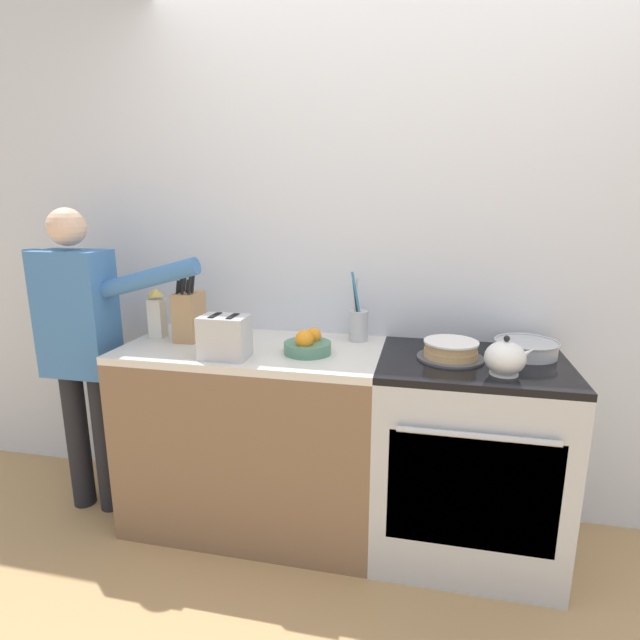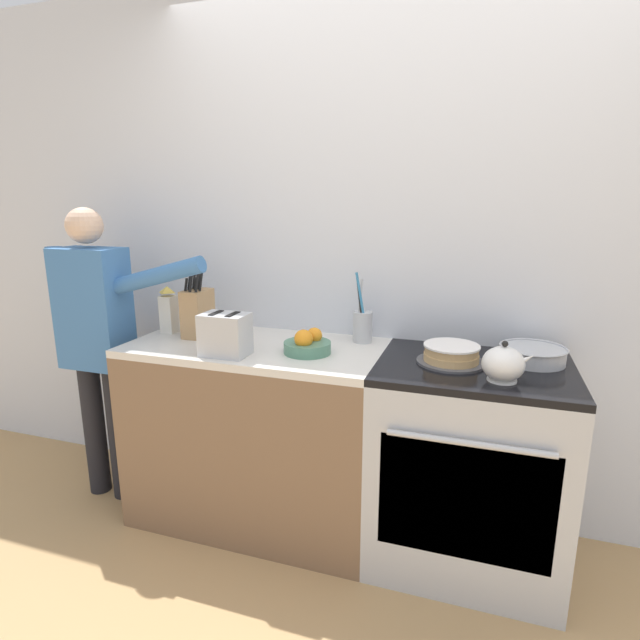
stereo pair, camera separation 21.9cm
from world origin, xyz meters
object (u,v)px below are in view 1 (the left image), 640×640
(knife_block, at_px, (189,315))
(toaster, at_px, (225,337))
(person_baker, at_px, (81,339))
(mixing_bowl, at_px, (526,348))
(milk_carton, at_px, (157,314))
(fruit_bowl, at_px, (308,345))
(stove_range, at_px, (466,457))
(layer_cake, at_px, (451,351))
(tea_kettle, at_px, (505,358))
(utensil_crock, at_px, (358,324))

(knife_block, bearing_deg, toaster, -39.79)
(person_baker, bearing_deg, mixing_bowl, 14.15)
(milk_carton, bearing_deg, fruit_bowl, -8.10)
(stove_range, relative_size, milk_carton, 3.75)
(layer_cake, bearing_deg, toaster, -168.57)
(layer_cake, relative_size, toaster, 1.30)
(tea_kettle, bearing_deg, milk_carton, 172.39)
(mixing_bowl, xyz_separation_m, milk_carton, (-1.73, -0.06, 0.08))
(utensil_crock, distance_m, fruit_bowl, 0.32)
(milk_carton, bearing_deg, tea_kettle, -7.61)
(toaster, bearing_deg, person_baker, 171.95)
(layer_cake, distance_m, tea_kettle, 0.25)
(layer_cake, height_order, tea_kettle, tea_kettle)
(layer_cake, bearing_deg, knife_block, 178.09)
(stove_range, distance_m, mixing_bowl, 0.55)
(knife_block, relative_size, toaster, 1.52)
(tea_kettle, relative_size, toaster, 0.88)
(mixing_bowl, relative_size, milk_carton, 1.12)
(utensil_crock, xyz_separation_m, milk_carton, (-0.98, -0.14, 0.03))
(layer_cake, distance_m, toaster, 0.97)
(person_baker, bearing_deg, milk_carton, 30.96)
(tea_kettle, bearing_deg, stove_range, 124.05)
(tea_kettle, height_order, fruit_bowl, tea_kettle)
(fruit_bowl, bearing_deg, utensil_crock, 52.97)
(knife_block, bearing_deg, fruit_bowl, -8.80)
(mixing_bowl, relative_size, toaster, 1.25)
(tea_kettle, relative_size, knife_block, 0.58)
(knife_block, xyz_separation_m, toaster, (0.28, -0.23, -0.03))
(fruit_bowl, xyz_separation_m, person_baker, (-1.13, -0.03, -0.03))
(toaster, xyz_separation_m, milk_carton, (-0.46, 0.25, 0.02))
(stove_range, bearing_deg, layer_cake, 178.03)
(utensil_crock, distance_m, toaster, 0.65)
(milk_carton, bearing_deg, mixing_bowl, 1.92)
(layer_cake, height_order, mixing_bowl, layer_cake)
(knife_block, height_order, milk_carton, knife_block)
(knife_block, height_order, person_baker, person_baker)
(layer_cake, relative_size, tea_kettle, 1.48)
(utensil_crock, xyz_separation_m, fruit_bowl, (-0.19, -0.25, -0.04))
(stove_range, xyz_separation_m, milk_carton, (-1.51, 0.06, 0.57))
(toaster, bearing_deg, stove_range, 10.22)
(stove_range, height_order, toaster, toaster)
(toaster, bearing_deg, fruit_bowl, 22.60)
(layer_cake, height_order, utensil_crock, utensil_crock)
(fruit_bowl, bearing_deg, milk_carton, 171.90)
(tea_kettle, xyz_separation_m, mixing_bowl, (0.12, 0.27, -0.03))
(layer_cake, xyz_separation_m, milk_carton, (-1.41, 0.06, 0.08))
(fruit_bowl, relative_size, milk_carton, 0.87)
(tea_kettle, distance_m, knife_block, 1.44)
(tea_kettle, bearing_deg, layer_cake, 142.03)
(layer_cake, distance_m, fruit_bowl, 0.62)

